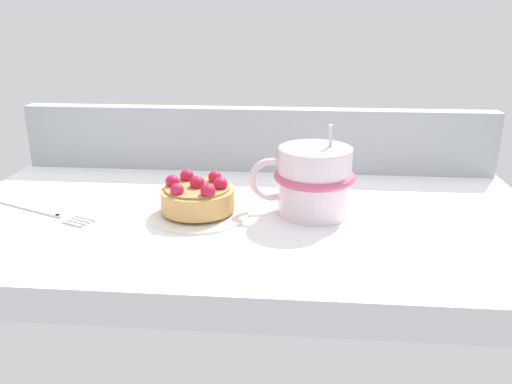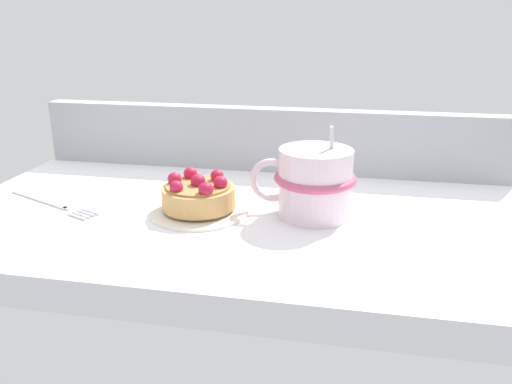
% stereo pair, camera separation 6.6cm
% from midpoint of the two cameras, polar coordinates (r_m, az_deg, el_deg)
% --- Properties ---
extents(ground_plane, '(0.79, 0.43, 0.04)m').
position_cam_midpoint_polar(ground_plane, '(0.69, -4.23, -3.87)').
color(ground_plane, white).
extents(window_rail_back, '(0.77, 0.03, 0.10)m').
position_cam_midpoint_polar(window_rail_back, '(0.85, -2.26, 5.85)').
color(window_rail_back, '#9EA3A8').
rests_on(window_rail_back, ground_plane).
extents(dessert_plate, '(0.13, 0.13, 0.01)m').
position_cam_midpoint_polar(dessert_plate, '(0.68, -9.23, -2.26)').
color(dessert_plate, silver).
rests_on(dessert_plate, ground_plane).
extents(raspberry_tart, '(0.10, 0.10, 0.05)m').
position_cam_midpoint_polar(raspberry_tart, '(0.67, -9.33, -0.51)').
color(raspberry_tart, tan).
rests_on(raspberry_tart, dessert_plate).
extents(coffee_mug, '(0.14, 0.11, 0.12)m').
position_cam_midpoint_polar(coffee_mug, '(0.66, 3.51, 1.26)').
color(coffee_mug, silver).
rests_on(coffee_mug, ground_plane).
extents(dessert_fork, '(0.17, 0.09, 0.01)m').
position_cam_midpoint_polar(dessert_fork, '(0.75, -25.18, -1.95)').
color(dessert_fork, '#B7B7BC').
rests_on(dessert_fork, ground_plane).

